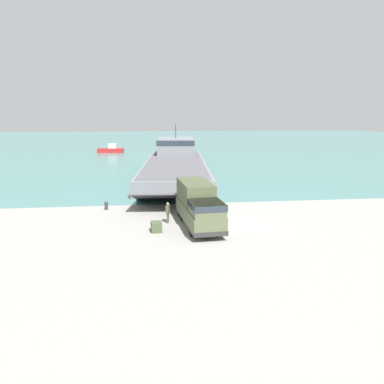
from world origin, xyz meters
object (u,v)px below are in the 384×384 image
(soldier_on_ramp, at_px, (168,211))
(cargo_crate, at_px, (156,227))
(mooring_bollard, at_px, (106,205))
(landing_craft, at_px, (175,161))
(military_truck, at_px, (198,205))
(moored_boat_a, at_px, (111,150))

(soldier_on_ramp, relative_size, cargo_crate, 1.86)
(soldier_on_ramp, bearing_deg, cargo_crate, 86.35)
(mooring_bollard, bearing_deg, cargo_crate, -58.95)
(landing_craft, distance_m, soldier_on_ramp, 28.11)
(landing_craft, xyz_separation_m, military_truck, (-0.42, -28.91, 0.03))
(military_truck, height_order, mooring_bollard, military_truck)
(military_truck, height_order, cargo_crate, military_truck)
(moored_boat_a, height_order, cargo_crate, moored_boat_a)
(military_truck, relative_size, cargo_crate, 9.07)
(landing_craft, bearing_deg, mooring_bollard, -104.10)
(military_truck, bearing_deg, soldier_on_ramp, -116.52)
(landing_craft, distance_m, moored_boat_a, 34.29)
(soldier_on_ramp, height_order, cargo_crate, soldier_on_ramp)
(moored_boat_a, relative_size, cargo_crate, 6.71)
(moored_boat_a, xyz_separation_m, mooring_bollard, (4.55, -54.93, -0.27))
(military_truck, xyz_separation_m, cargo_crate, (-3.25, -1.25, -1.26))
(landing_craft, bearing_deg, cargo_crate, -91.95)
(moored_boat_a, height_order, mooring_bollard, moored_boat_a)
(mooring_bollard, bearing_deg, moored_boat_a, 94.73)
(mooring_bollard, distance_m, cargo_crate, 8.33)
(military_truck, distance_m, moored_boat_a, 62.02)
(mooring_bollard, bearing_deg, landing_craft, 70.91)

